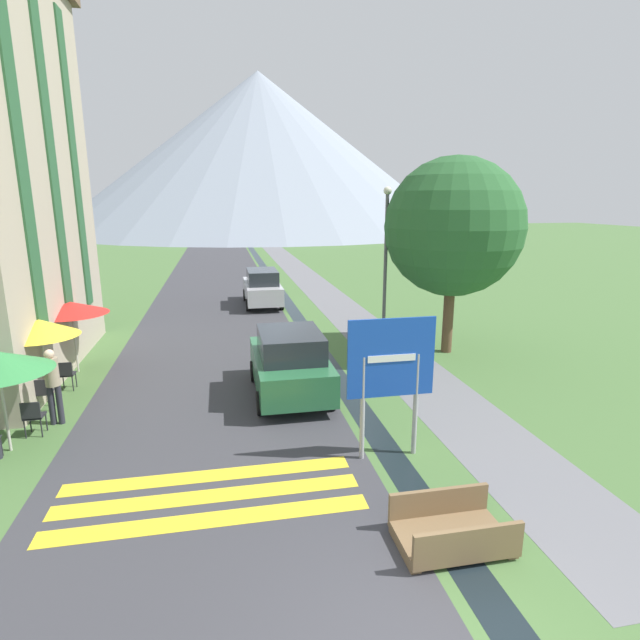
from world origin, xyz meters
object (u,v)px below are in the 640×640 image
cafe_umbrella_middle_yellow (40,328)px  cafe_umbrella_rear_red (71,308)px  cafe_chair_near_right (33,415)px  streetlamp (386,256)px  cafe_chair_far_left (46,375)px  footbridge (452,532)px  parked_car_near (290,363)px  tree_by_path (454,227)px  parked_car_far (262,287)px  cafe_chair_far_right (66,373)px  cafe_chair_middle (42,391)px  person_standing_terrace (53,381)px  road_sign (391,369)px

cafe_umbrella_middle_yellow → cafe_umbrella_rear_red: cafe_umbrella_middle_yellow is taller
cafe_chair_near_right → streetlamp: streetlamp is taller
cafe_chair_near_right → cafe_chair_far_left: size_ratio=1.00×
footbridge → parked_car_near: 6.82m
cafe_chair_near_right → cafe_umbrella_rear_red: cafe_umbrella_rear_red is taller
parked_car_near → tree_by_path: (5.94, 2.87, 3.41)m
parked_car_far → streetlamp: 9.47m
cafe_chair_near_right → cafe_chair_far_right: 2.85m
cafe_umbrella_middle_yellow → cafe_chair_middle: bearing=-85.6°
cafe_chair_near_right → cafe_chair_far_right: size_ratio=1.00×
cafe_chair_middle → streetlamp: size_ratio=0.15×
footbridge → cafe_chair_far_right: 11.18m
cafe_chair_far_left → cafe_umbrella_rear_red: size_ratio=0.38×
cafe_chair_near_right → cafe_umbrella_middle_yellow: cafe_umbrella_middle_yellow is taller
cafe_chair_near_right → footbridge: bearing=-55.1°
cafe_umbrella_rear_red → person_standing_terrace: (0.52, -3.90, -0.95)m
person_standing_terrace → road_sign: bearing=-22.6°
road_sign → person_standing_terrace: bearing=157.4°
person_standing_terrace → streetlamp: bearing=24.9°
road_sign → cafe_umbrella_rear_red: road_sign is taller
parked_car_near → person_standing_terrace: person_standing_terrace is taller
footbridge → cafe_chair_far_left: (-8.19, 8.05, 0.29)m
parked_car_far → streetlamp: bearing=-66.8°
cafe_chair_far_right → tree_by_path: tree_by_path is taller
cafe_chair_middle → parked_car_far: bearing=81.4°
footbridge → tree_by_path: size_ratio=0.26×
cafe_umbrella_middle_yellow → person_standing_terrace: bearing=-67.0°
parked_car_far → cafe_umbrella_middle_yellow: size_ratio=1.94×
parked_car_near → cafe_umbrella_middle_yellow: bearing=173.5°
road_sign → cafe_umbrella_middle_yellow: bearing=150.3°
footbridge → tree_by_path: tree_by_path is taller
road_sign → cafe_chair_middle: road_sign is taller
cafe_chair_far_left → cafe_umbrella_rear_red: (0.36, 1.69, 1.52)m
cafe_chair_near_right → cafe_chair_middle: bearing=80.0°
cafe_chair_far_right → road_sign: bearing=-40.6°
cafe_chair_middle → cafe_umbrella_middle_yellow: (-0.04, 0.56, 1.51)m
road_sign → tree_by_path: bearing=56.4°
cafe_chair_middle → cafe_chair_far_left: size_ratio=1.00×
parked_car_far → cafe_umbrella_middle_yellow: bearing=-120.1°
cafe_chair_middle → streetlamp: streetlamp is taller
parked_car_far → cafe_chair_near_right: 14.88m
parked_car_near → tree_by_path: size_ratio=0.59×
cafe_chair_middle → tree_by_path: bearing=32.6°
parked_car_far → cafe_chair_far_left: size_ratio=5.13×
parked_car_near → cafe_umbrella_rear_red: cafe_umbrella_rear_red is taller
person_standing_terrace → cafe_chair_far_right: bearing=99.6°
parked_car_near → parked_car_far: 12.13m
cafe_umbrella_rear_red → tree_by_path: bearing=-1.3°
footbridge → tree_by_path: (4.34, 9.47, 4.09)m
road_sign → parked_car_near: road_sign is taller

